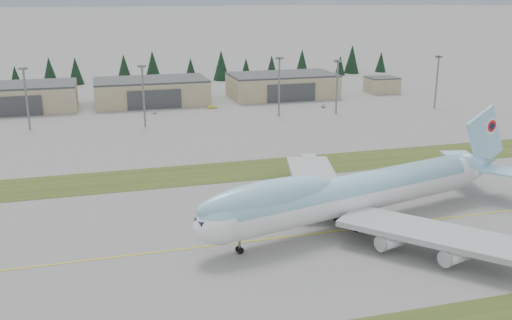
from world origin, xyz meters
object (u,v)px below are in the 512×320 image
object	(u,v)px
service_vehicle_b	(213,108)
hangar_center	(151,91)
boeing_747_freighter	(355,193)
hangar_right	(282,85)
service_vehicle_a	(154,113)
hangar_left	(16,97)
service_vehicle_c	(323,107)

from	to	relation	value
service_vehicle_b	hangar_center	bearing A→B (deg)	47.87
hangar_center	service_vehicle_b	world-z (taller)	hangar_center
boeing_747_freighter	hangar_center	size ratio (longest dim) A/B	1.72
hangar_right	service_vehicle_a	world-z (taller)	hangar_right
service_vehicle_a	service_vehicle_b	distance (m)	24.81
hangar_center	service_vehicle_a	world-z (taller)	hangar_center
boeing_747_freighter	hangar_right	xyz separation A→B (m)	(32.91, 147.69, -1.79)
boeing_747_freighter	service_vehicle_a	bearing A→B (deg)	88.49
service_vehicle_b	service_vehicle_a	bearing A→B (deg)	92.61
hangar_left	service_vehicle_a	size ratio (longest dim) A/B	13.75
boeing_747_freighter	hangar_right	bearing A→B (deg)	63.36
hangar_right	service_vehicle_b	xyz separation A→B (m)	(-36.53, -17.94, -5.39)
hangar_left	service_vehicle_c	size ratio (longest dim) A/B	12.53
hangar_center	service_vehicle_b	distance (m)	30.03
boeing_747_freighter	service_vehicle_b	size ratio (longest dim) A/B	20.72
boeing_747_freighter	service_vehicle_c	distance (m)	126.54
boeing_747_freighter	service_vehicle_a	world-z (taller)	boeing_747_freighter
service_vehicle_a	service_vehicle_b	bearing A→B (deg)	15.41
hangar_right	service_vehicle_b	bearing A→B (deg)	-153.84
boeing_747_freighter	service_vehicle_b	xyz separation A→B (m)	(-3.62, 129.75, -7.18)
boeing_747_freighter	hangar_center	distance (m)	150.16
hangar_right	boeing_747_freighter	bearing A→B (deg)	-102.56
hangar_left	hangar_center	size ratio (longest dim) A/B	1.00
hangar_center	service_vehicle_b	size ratio (longest dim) A/B	12.01
boeing_747_freighter	hangar_left	world-z (taller)	boeing_747_freighter
boeing_747_freighter	service_vehicle_c	world-z (taller)	boeing_747_freighter
service_vehicle_a	service_vehicle_c	world-z (taller)	service_vehicle_a
service_vehicle_a	service_vehicle_b	size ratio (longest dim) A/B	0.87
hangar_left	hangar_center	world-z (taller)	same
service_vehicle_a	service_vehicle_b	world-z (taller)	service_vehicle_b
hangar_right	service_vehicle_a	distance (m)	64.90
hangar_right	service_vehicle_a	bearing A→B (deg)	-160.94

